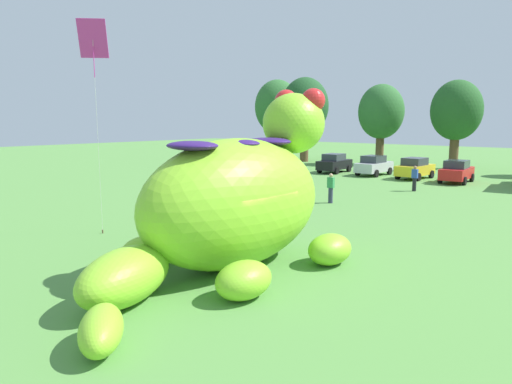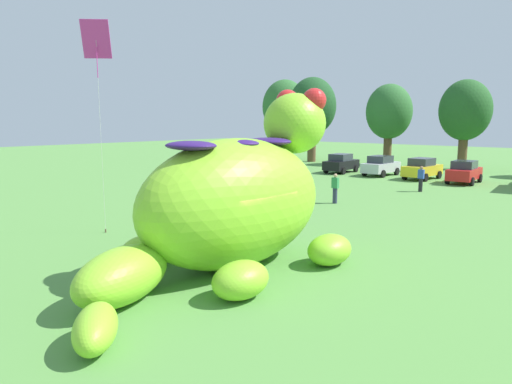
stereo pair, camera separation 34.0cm
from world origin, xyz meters
The scene contains 15 objects.
ground_plane centered at (0.00, 0.00, 0.00)m, with size 160.00×160.00×0.00m, color #568E42.
giant_inflatable_creature centered at (-0.54, 0.28, 2.13)m, with size 5.88×11.30×5.83m.
car_black centered at (-12.06, 26.53, 0.86)m, with size 2.13×4.20×1.72m.
car_silver centered at (-8.28, 26.74, 0.86)m, with size 2.03×4.15×1.72m.
car_yellow centered at (-4.62, 26.58, 0.86)m, with size 2.13×4.20×1.72m.
car_red centered at (-1.26, 26.23, 0.86)m, with size 2.11×4.19×1.72m.
tree_far_left centered at (-25.14, 35.19, 6.29)m, with size 5.42×5.42×9.62m.
tree_left centered at (-20.64, 34.48, 6.28)m, with size 5.41×5.41×9.59m.
tree_mid_left centered at (-12.26, 36.49, 5.59)m, with size 4.81×4.81×8.54m.
tree_centre_left centered at (-4.75, 37.10, 5.64)m, with size 4.86×4.86×8.62m.
spectator_near_inflatable centered at (-8.95, 9.08, 0.85)m, with size 0.38×0.26×1.71m.
spectator_mid_field centered at (-2.11, 19.90, 0.85)m, with size 0.38×0.26×1.71m.
spectator_by_cars centered at (-7.78, 13.47, 0.85)m, with size 0.38×0.26×1.71m.
spectator_wandering centered at (-4.12, 12.35, 0.85)m, with size 0.38×0.26×1.71m.
tethered_flying_kite centered at (-7.79, -0.07, 7.75)m, with size 1.13×1.13×8.60m.
Camera 2 is at (9.50, -10.40, 4.67)m, focal length 32.53 mm.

